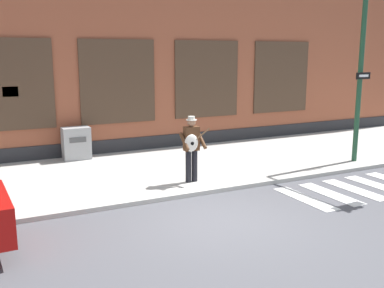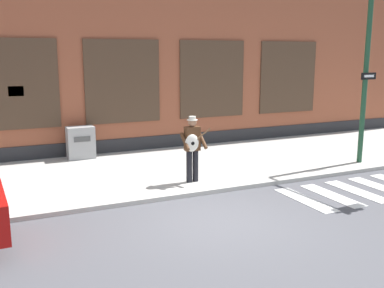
{
  "view_description": "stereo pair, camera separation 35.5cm",
  "coord_description": "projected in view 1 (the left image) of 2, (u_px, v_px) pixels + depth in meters",
  "views": [
    {
      "loc": [
        -4.42,
        -7.56,
        3.34
      ],
      "look_at": [
        0.28,
        1.87,
        1.22
      ],
      "focal_mm": 42.0,
      "sensor_mm": 36.0,
      "label": 1
    },
    {
      "loc": [
        -4.09,
        -7.71,
        3.34
      ],
      "look_at": [
        0.28,
        1.87,
        1.22
      ],
      "focal_mm": 42.0,
      "sensor_mm": 36.0,
      "label": 2
    }
  ],
  "objects": [
    {
      "name": "ground_plane",
      "position": [
        220.0,
        219.0,
        9.22
      ],
      "size": [
        160.0,
        160.0,
        0.0
      ],
      "primitive_type": "plane",
      "color": "#4C4C51"
    },
    {
      "name": "sidewalk",
      "position": [
        148.0,
        171.0,
        12.86
      ],
      "size": [
        28.0,
        5.17,
        0.11
      ],
      "color": "#ADAAA3",
      "rests_on": "ground"
    },
    {
      "name": "building_backdrop",
      "position": [
        100.0,
        52.0,
        16.21
      ],
      "size": [
        28.0,
        4.06,
        6.85
      ],
      "color": "brown",
      "rests_on": "ground"
    },
    {
      "name": "crosswalk",
      "position": [
        377.0,
        186.0,
        11.57
      ],
      "size": [
        5.2,
        1.9,
        0.01
      ],
      "color": "silver",
      "rests_on": "ground"
    },
    {
      "name": "busker",
      "position": [
        192.0,
        145.0,
        11.37
      ],
      "size": [
        0.71,
        0.54,
        1.7
      ],
      "color": "black",
      "rests_on": "sidewalk"
    },
    {
      "name": "utility_box",
      "position": [
        76.0,
        143.0,
        13.95
      ],
      "size": [
        0.84,
        0.53,
        1.01
      ],
      "color": "#9E9E9E",
      "rests_on": "sidewalk"
    }
  ]
}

